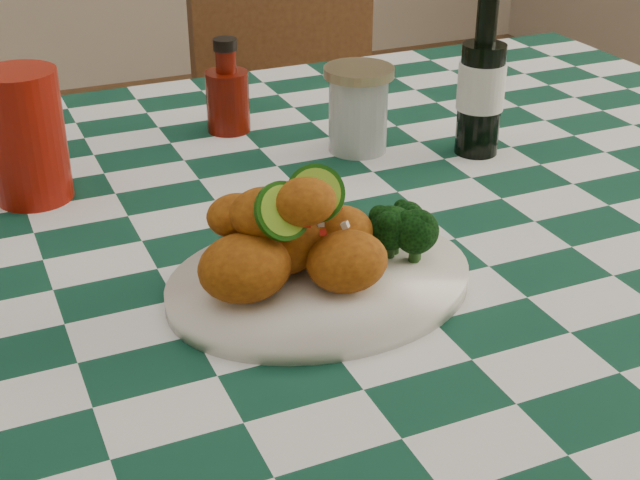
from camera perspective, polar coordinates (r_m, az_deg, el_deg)
name	(u,v)px	position (r m, az deg, el deg)	size (l,w,h in m)	color
plate	(320,282)	(0.85, 0.00, -2.73)	(0.30, 0.23, 0.02)	white
fried_chicken_pile	(301,230)	(0.82, -1.24, 0.64)	(0.16, 0.12, 0.10)	#A0540F
broccoli_side	(403,226)	(0.88, 5.32, 0.91)	(0.07, 0.07, 0.05)	black
red_tumbler	(26,136)	(1.06, -18.28, 6.32)	(0.09, 0.09, 0.15)	maroon
ketchup_bottle	(227,86)	(1.23, -5.97, 9.80)	(0.06, 0.06, 0.13)	#590E04
mason_jar	(358,109)	(1.16, 2.46, 8.35)	(0.09, 0.09, 0.11)	#B2BCBA
beer_bottle	(482,73)	(1.15, 10.35, 10.47)	(0.06, 0.06, 0.21)	black
wooden_chair_right	(317,185)	(1.90, -0.17, 3.54)	(0.41, 0.43, 0.89)	#472814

